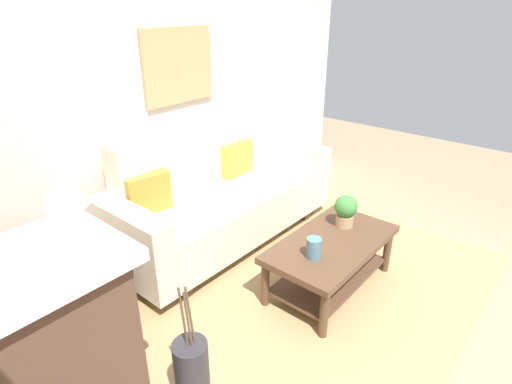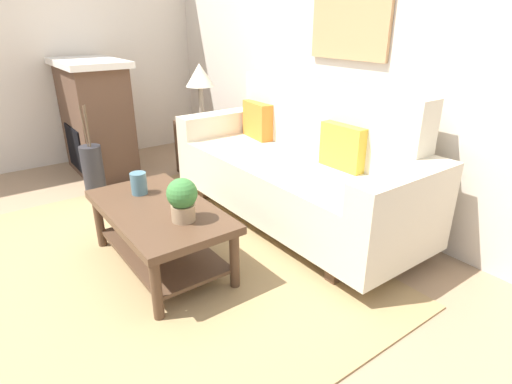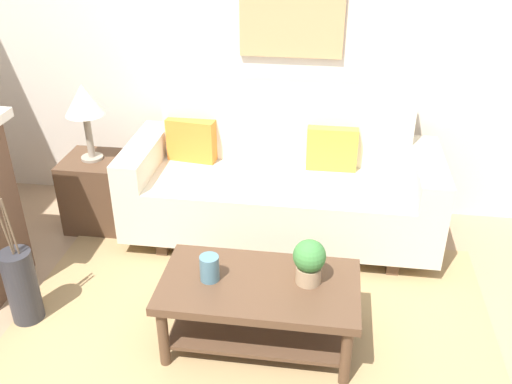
% 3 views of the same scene
% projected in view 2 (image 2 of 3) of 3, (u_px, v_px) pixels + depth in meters
% --- Properties ---
extents(ground_plane, '(9.19, 9.19, 0.00)m').
position_uv_depth(ground_plane, '(92.00, 284.00, 2.58)').
color(ground_plane, '#9E7F60').
extents(wall_back, '(5.19, 0.10, 2.70)m').
position_uv_depth(wall_back, '(347.00, 43.00, 3.24)').
color(wall_back, beige).
rests_on(wall_back, ground_plane).
extents(wall_left, '(0.10, 5.11, 2.70)m').
position_uv_depth(wall_left, '(51.00, 37.00, 4.32)').
color(wall_left, beige).
rests_on(wall_left, ground_plane).
extents(area_rug, '(2.88, 2.12, 0.01)m').
position_uv_depth(area_rug, '(166.00, 258.00, 2.85)').
color(area_rug, '#A38456').
rests_on(area_rug, ground_plane).
extents(couch, '(2.22, 0.84, 1.08)m').
position_uv_depth(couch, '(297.00, 170.00, 3.25)').
color(couch, beige).
rests_on(couch, ground_plane).
extents(throw_pillow_orange, '(0.37, 0.17, 0.32)m').
position_uv_depth(throw_pillow_orange, '(258.00, 120.00, 3.74)').
color(throw_pillow_orange, orange).
rests_on(throw_pillow_orange, couch).
extents(throw_pillow_mustard, '(0.36, 0.13, 0.32)m').
position_uv_depth(throw_pillow_mustard, '(344.00, 147.00, 2.97)').
color(throw_pillow_mustard, gold).
rests_on(throw_pillow_mustard, couch).
extents(coffee_table, '(1.10, 0.60, 0.43)m').
position_uv_depth(coffee_table, '(160.00, 223.00, 2.66)').
color(coffee_table, '#513826').
rests_on(coffee_table, ground_plane).
extents(tabletop_vase, '(0.11, 0.11, 0.15)m').
position_uv_depth(tabletop_vase, '(139.00, 183.00, 2.79)').
color(tabletop_vase, slate).
rests_on(tabletop_vase, coffee_table).
extents(potted_plant_tabletop, '(0.18, 0.18, 0.26)m').
position_uv_depth(potted_plant_tabletop, '(182.00, 198.00, 2.39)').
color(potted_plant_tabletop, tan).
rests_on(potted_plant_tabletop, coffee_table).
extents(side_table, '(0.44, 0.44, 0.56)m').
position_uv_depth(side_table, '(203.00, 148.00, 4.33)').
color(side_table, '#513826').
rests_on(side_table, ground_plane).
extents(table_lamp, '(0.28, 0.28, 0.57)m').
position_uv_depth(table_lamp, '(200.00, 78.00, 4.05)').
color(table_lamp, gray).
rests_on(table_lamp, side_table).
extents(fireplace, '(1.02, 0.58, 1.16)m').
position_uv_depth(fireplace, '(96.00, 117.00, 4.27)').
color(fireplace, brown).
rests_on(fireplace, ground_plane).
extents(floor_vase, '(0.19, 0.19, 0.49)m').
position_uv_depth(floor_vase, '(93.00, 172.00, 3.74)').
color(floor_vase, '#2D2D33').
rests_on(floor_vase, ground_plane).
extents(floor_vase_branch_a, '(0.04, 0.01, 0.36)m').
position_uv_depth(floor_vase_branch_a, '(87.00, 127.00, 3.56)').
color(floor_vase_branch_a, brown).
rests_on(floor_vase_branch_a, floor_vase).
extents(floor_vase_branch_b, '(0.03, 0.02, 0.36)m').
position_uv_depth(floor_vase_branch_b, '(88.00, 126.00, 3.59)').
color(floor_vase_branch_b, brown).
rests_on(floor_vase_branch_b, floor_vase).
extents(floor_vase_branch_c, '(0.04, 0.02, 0.36)m').
position_uv_depth(floor_vase_branch_c, '(84.00, 126.00, 3.57)').
color(floor_vase_branch_c, brown).
rests_on(floor_vase_branch_c, floor_vase).
extents(framed_painting, '(0.75, 0.03, 0.64)m').
position_uv_depth(framed_painting, '(350.00, 14.00, 3.07)').
color(framed_painting, tan).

